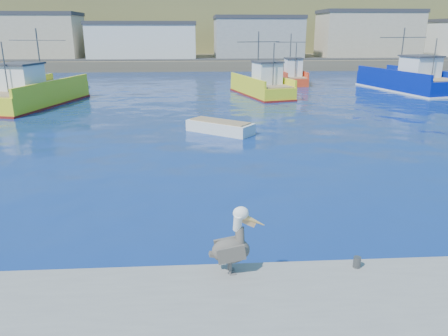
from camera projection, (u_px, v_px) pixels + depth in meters
name	position (u px, v px, depth m)	size (l,w,h in m)	color
ground	(232.00, 231.00, 14.67)	(260.00, 260.00, 0.00)	#072651
dock_bollards	(266.00, 265.00, 11.27)	(36.20, 0.20, 0.30)	#4C4C4C
far_shore	(199.00, 19.00, 115.73)	(200.00, 81.00, 24.00)	brown
trawler_yellow_a	(34.00, 94.00, 38.11)	(6.92, 12.61, 6.60)	yellow
trawler_yellow_b	(262.00, 86.00, 44.05)	(5.64, 10.15, 6.30)	yellow
trawler_blue	(408.00, 81.00, 47.40)	(7.18, 13.13, 6.66)	#03178F
boat_orange	(291.00, 76.00, 53.52)	(3.72, 7.16, 5.92)	red
skiff_mid	(220.00, 128.00, 28.42)	(4.48, 3.95, 0.97)	silver
skiff_far	(401.00, 88.00, 47.71)	(2.04, 3.84, 0.79)	silver
pelican	(233.00, 245.00, 11.03)	(1.46, 0.67, 1.80)	#595451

